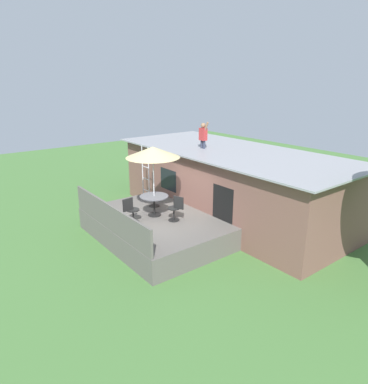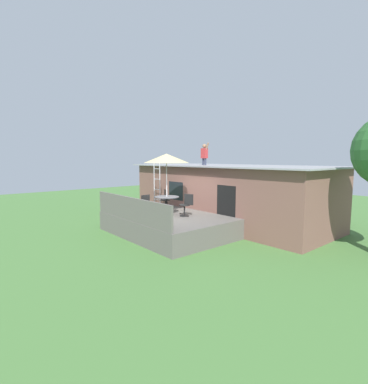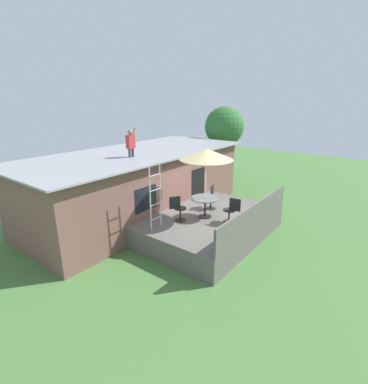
% 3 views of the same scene
% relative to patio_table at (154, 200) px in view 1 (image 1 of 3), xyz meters
% --- Properties ---
extents(ground_plane, '(40.00, 40.00, 0.00)m').
position_rel_patio_table_xyz_m(ground_plane, '(0.20, 0.02, -1.39)').
color(ground_plane, '#477538').
extents(house, '(10.50, 4.50, 2.82)m').
position_rel_patio_table_xyz_m(house, '(0.20, 3.62, 0.03)').
color(house, brown).
rests_on(house, ground).
extents(deck, '(5.24, 3.90, 0.80)m').
position_rel_patio_table_xyz_m(deck, '(0.20, 0.02, -0.99)').
color(deck, '#605B56').
rests_on(deck, ground).
extents(deck_railing, '(5.14, 0.08, 0.90)m').
position_rel_patio_table_xyz_m(deck_railing, '(0.20, -1.87, -0.14)').
color(deck_railing, '#605B56').
rests_on(deck_railing, deck).
extents(patio_table, '(1.04, 1.04, 0.74)m').
position_rel_patio_table_xyz_m(patio_table, '(0.00, 0.00, 0.00)').
color(patio_table, black).
rests_on(patio_table, deck).
extents(patio_umbrella, '(1.90, 1.90, 2.54)m').
position_rel_patio_table_xyz_m(patio_umbrella, '(0.00, 0.00, 1.76)').
color(patio_umbrella, silver).
rests_on(patio_umbrella, deck).
extents(step_ladder, '(0.52, 0.04, 2.20)m').
position_rel_patio_table_xyz_m(step_ladder, '(-1.81, 0.78, 0.51)').
color(step_ladder, silver).
rests_on(step_ladder, deck).
extents(person_figure, '(0.47, 0.20, 1.11)m').
position_rel_patio_table_xyz_m(person_figure, '(-0.77, 2.96, 2.04)').
color(person_figure, '#33384C').
rests_on(person_figure, house).
extents(patio_chair_left, '(0.57, 0.45, 0.92)m').
position_rel_patio_table_xyz_m(patio_chair_left, '(-0.87, 0.56, -0.13)').
color(patio_chair_left, black).
rests_on(patio_chair_left, deck).
extents(patio_chair_right, '(0.61, 0.44, 0.92)m').
position_rel_patio_table_xyz_m(patio_chair_right, '(0.90, 0.30, -0.13)').
color(patio_chair_right, black).
rests_on(patio_chair_right, deck).
extents(patio_chair_near, '(0.44, 0.62, 0.92)m').
position_rel_patio_table_xyz_m(patio_chair_near, '(0.12, -1.02, -0.13)').
color(patio_chair_near, black).
rests_on(patio_chair_near, deck).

